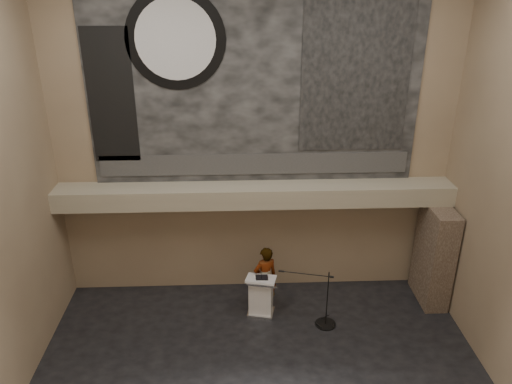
{
  "coord_description": "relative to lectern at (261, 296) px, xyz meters",
  "views": [
    {
      "loc": [
        -0.45,
        -7.87,
        8.11
      ],
      "look_at": [
        0.0,
        3.2,
        3.2
      ],
      "focal_mm": 35.0,
      "sensor_mm": 36.0,
      "label": 1
    }
  ],
  "objects": [
    {
      "name": "mic_stand",
      "position": [
        1.56,
        -0.49,
        -0.33
      ],
      "size": [
        1.44,
        0.56,
        1.54
      ],
      "rotation": [
        0.0,
        0.0,
        -0.24
      ],
      "color": "black",
      "rests_on": "floor"
    },
    {
      "name": "papers",
      "position": [
        -0.07,
        -0.0,
        0.55
      ],
      "size": [
        0.25,
        0.3,
        0.0
      ],
      "primitive_type": "cube",
      "rotation": [
        0.0,
        0.0,
        0.27
      ],
      "color": "white",
      "rests_on": "lectern"
    },
    {
      "name": "wall_back",
      "position": [
        -0.1,
        1.36,
        3.7
      ],
      "size": [
        10.0,
        0.02,
        8.5
      ],
      "primitive_type": "cube",
      "color": "#7C664E",
      "rests_on": "floor"
    },
    {
      "name": "binder",
      "position": [
        0.02,
        -0.03,
        0.56
      ],
      "size": [
        0.31,
        0.25,
        0.04
      ],
      "primitive_type": "cube",
      "rotation": [
        0.0,
        0.0,
        0.0
      ],
      "color": "black",
      "rests_on": "lectern"
    },
    {
      "name": "wall_front",
      "position": [
        -0.1,
        -6.64,
        3.7
      ],
      "size": [
        10.0,
        0.02,
        8.5
      ],
      "primitive_type": "cube",
      "color": "#7C664E",
      "rests_on": "floor"
    },
    {
      "name": "sprinkler_left",
      "position": [
        -1.7,
        0.91,
        2.12
      ],
      "size": [
        0.04,
        0.04,
        0.06
      ],
      "primitive_type": "cylinder",
      "color": "#B2893D",
      "rests_on": "soffit"
    },
    {
      "name": "stone_pier",
      "position": [
        4.55,
        0.51,
        0.8
      ],
      "size": [
        0.6,
        1.4,
        2.7
      ],
      "primitive_type": "cube",
      "color": "#44352A",
      "rests_on": "floor"
    },
    {
      "name": "sprinkler_right",
      "position": [
        1.8,
        0.91,
        2.12
      ],
      "size": [
        0.04,
        0.04,
        0.06
      ],
      "primitive_type": "cylinder",
      "color": "#B2893D",
      "rests_on": "soffit"
    },
    {
      "name": "soffit",
      "position": [
        -0.1,
        0.96,
        2.4
      ],
      "size": [
        10.0,
        0.8,
        0.5
      ],
      "primitive_type": "cube",
      "color": "gray",
      "rests_on": "wall_back"
    },
    {
      "name": "banner_building_print",
      "position": [
        2.3,
        1.29,
        5.25
      ],
      "size": [
        2.6,
        0.02,
        3.6
      ],
      "primitive_type": "cube",
      "color": "black",
      "rests_on": "banner"
    },
    {
      "name": "banner",
      "position": [
        -0.1,
        1.33,
        5.15
      ],
      "size": [
        8.0,
        0.05,
        5.0
      ],
      "primitive_type": "cube",
      "color": "black",
      "rests_on": "wall_back"
    },
    {
      "name": "banner_brick_print",
      "position": [
        -3.5,
        1.29,
        4.85
      ],
      "size": [
        1.1,
        0.02,
        3.2
      ],
      "primitive_type": "cube",
      "color": "black",
      "rests_on": "banner"
    },
    {
      "name": "banner_clock_rim",
      "position": [
        -1.9,
        1.29,
        6.15
      ],
      "size": [
        2.3,
        0.02,
        2.3
      ],
      "primitive_type": "cylinder",
      "rotation": [
        1.57,
        0.0,
        0.0
      ],
      "color": "black",
      "rests_on": "banner"
    },
    {
      "name": "banner_text_strip",
      "position": [
        -0.1,
        1.29,
        3.1
      ],
      "size": [
        7.76,
        0.02,
        0.55
      ],
      "primitive_type": "cube",
      "color": "#2F2F2F",
      "rests_on": "banner"
    },
    {
      "name": "lectern",
      "position": [
        0.0,
        0.0,
        0.0
      ],
      "size": [
        0.83,
        0.67,
        1.14
      ],
      "rotation": [
        0.0,
        0.0,
        -0.22
      ],
      "color": "silver",
      "rests_on": "floor"
    },
    {
      "name": "speaker_person",
      "position": [
        0.12,
        0.31,
        0.33
      ],
      "size": [
        0.76,
        0.63,
        1.77
      ],
      "primitive_type": "imported",
      "rotation": [
        0.0,
        0.0,
        3.52
      ],
      "color": "silver",
      "rests_on": "floor"
    },
    {
      "name": "banner_clock_face",
      "position": [
        -1.9,
        1.27,
        6.15
      ],
      "size": [
        1.84,
        0.02,
        1.84
      ],
      "primitive_type": "cylinder",
      "rotation": [
        1.57,
        0.0,
        0.0
      ],
      "color": "silver",
      "rests_on": "banner"
    }
  ]
}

